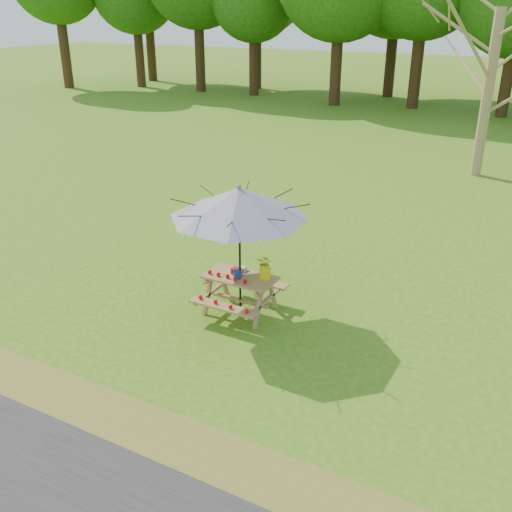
% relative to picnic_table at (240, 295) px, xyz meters
% --- Properties ---
extents(ground, '(120.00, 120.00, 0.00)m').
position_rel_picnic_table_xyz_m(ground, '(-0.89, -0.50, -0.33)').
color(ground, '#3E6E15').
rests_on(ground, ground).
extents(drygrass_strip, '(120.00, 1.20, 0.01)m').
position_rel_picnic_table_xyz_m(drygrass_strip, '(-0.89, -3.30, -0.32)').
color(drygrass_strip, olive).
rests_on(drygrass_strip, ground).
extents(picnic_table, '(1.20, 1.32, 0.67)m').
position_rel_picnic_table_xyz_m(picnic_table, '(0.00, 0.00, 0.00)').
color(picnic_table, '#AB844D').
rests_on(picnic_table, ground).
extents(patio_umbrella, '(2.96, 2.96, 2.25)m').
position_rel_picnic_table_xyz_m(patio_umbrella, '(0.00, 0.00, 1.62)').
color(patio_umbrella, black).
rests_on(patio_umbrella, ground).
extents(produce_bins, '(0.24, 0.42, 0.13)m').
position_rel_picnic_table_xyz_m(produce_bins, '(-0.06, 0.04, 0.40)').
color(produce_bins, '#B80E27').
rests_on(produce_bins, picnic_table).
extents(tomatoes_row, '(0.77, 0.13, 0.07)m').
position_rel_picnic_table_xyz_m(tomatoes_row, '(-0.15, -0.18, 0.38)').
color(tomatoes_row, red).
rests_on(tomatoes_row, picnic_table).
extents(flower_bucket, '(0.26, 0.22, 0.42)m').
position_rel_picnic_table_xyz_m(flower_bucket, '(0.40, 0.13, 0.56)').
color(flower_bucket, yellow).
rests_on(flower_bucket, picnic_table).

